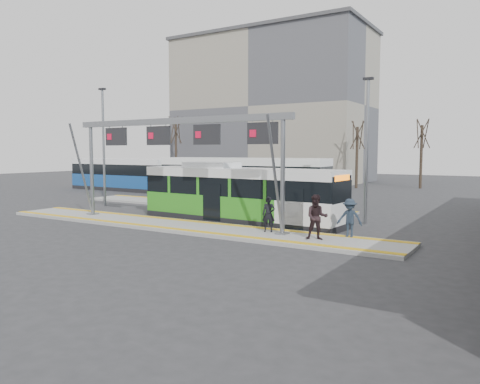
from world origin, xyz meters
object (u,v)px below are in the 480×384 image
object	(u,v)px
passenger_b	(317,217)
passenger_a	(269,214)
gantry	(176,139)
hero_bus	(239,195)
passenger_c	(350,218)

from	to	relation	value
passenger_b	passenger_a	bearing A→B (deg)	144.17
gantry	hero_bus	world-z (taller)	gantry
passenger_a	passenger_c	world-z (taller)	passenger_c
gantry	passenger_b	bearing A→B (deg)	-3.00
passenger_a	passenger_b	size ratio (longest dim) A/B	0.86
passenger_c	passenger_a	bearing A→B (deg)	-174.64
passenger_c	gantry	bearing A→B (deg)	-179.42
gantry	passenger_c	bearing A→B (deg)	5.44
gantry	passenger_a	xyz separation A→B (m)	(5.10, 0.19, -3.37)
passenger_a	passenger_c	xyz separation A→B (m)	(3.48, 0.63, 0.02)
gantry	passenger_a	size ratio (longest dim) A/B	8.30
gantry	hero_bus	distance (m)	4.48
hero_bus	passenger_a	bearing A→B (deg)	-36.75
hero_bus	passenger_b	size ratio (longest dim) A/B	6.28
passenger_b	passenger_c	xyz separation A→B (m)	(0.96, 1.22, -0.11)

